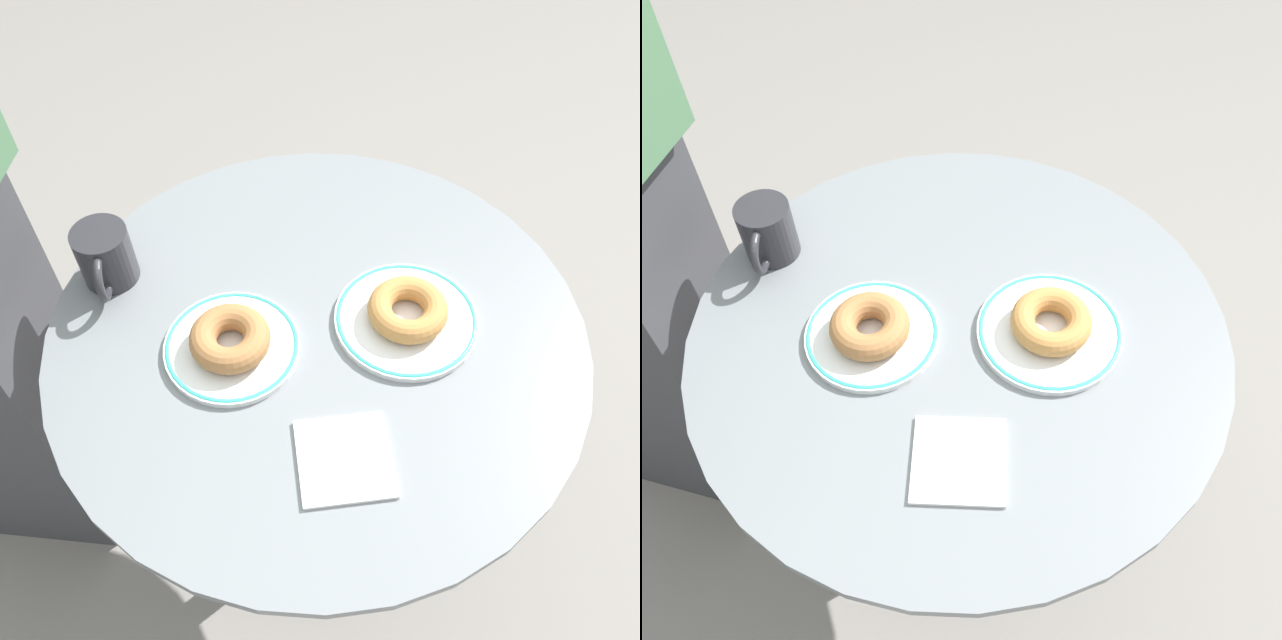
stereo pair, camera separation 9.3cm
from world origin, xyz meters
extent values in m
cube|color=gray|center=(0.00, 0.00, -0.01)|extent=(7.00, 7.00, 0.02)
cylinder|color=slate|center=(0.00, 0.00, 0.72)|extent=(0.76, 0.76, 0.02)
cylinder|color=slate|center=(0.00, 0.00, 0.37)|extent=(0.06, 0.06, 0.69)
cylinder|color=slate|center=(0.00, 0.00, 0.01)|extent=(0.37, 0.37, 0.03)
cylinder|color=white|center=(-0.12, 0.02, 0.74)|extent=(0.19, 0.19, 0.01)
torus|color=#38B2A8|center=(-0.12, 0.02, 0.74)|extent=(0.18, 0.18, 0.01)
cylinder|color=white|center=(0.12, -0.04, 0.74)|extent=(0.20, 0.20, 0.01)
torus|color=#38B2A8|center=(0.12, -0.04, 0.74)|extent=(0.20, 0.20, 0.01)
torus|color=#A36B3D|center=(-0.12, 0.01, 0.76)|extent=(0.13, 0.13, 0.04)
torus|color=#BC7F42|center=(0.12, -0.04, 0.76)|extent=(0.14, 0.14, 0.03)
cube|color=white|center=(-0.05, -0.20, 0.73)|extent=(0.14, 0.15, 0.01)
cylinder|color=#28282D|center=(-0.24, 0.22, 0.78)|extent=(0.08, 0.08, 0.09)
torus|color=#28282D|center=(-0.25, 0.17, 0.78)|extent=(0.03, 0.07, 0.07)
camera|label=1|loc=(-0.23, -0.51, 1.50)|focal=37.79mm
camera|label=2|loc=(-0.14, -0.55, 1.50)|focal=37.79mm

